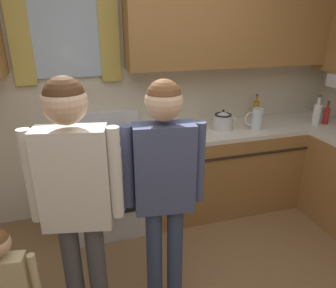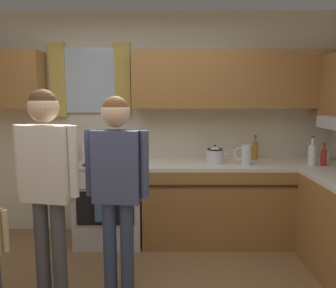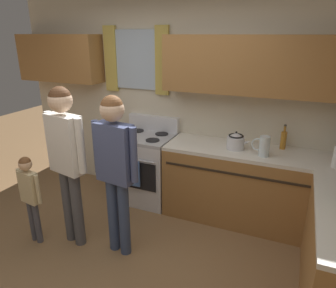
{
  "view_description": "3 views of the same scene",
  "coord_description": "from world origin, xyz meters",
  "px_view_note": "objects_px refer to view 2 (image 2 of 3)",
  "views": [
    {
      "loc": [
        -0.52,
        -1.21,
        1.93
      ],
      "look_at": [
        0.1,
        0.91,
        1.06
      ],
      "focal_mm": 33.58,
      "sensor_mm": 36.0,
      "label": 1
    },
    {
      "loc": [
        0.34,
        -2.08,
        1.63
      ],
      "look_at": [
        0.35,
        0.91,
        1.2
      ],
      "focal_mm": 35.47,
      "sensor_mm": 36.0,
      "label": 2
    },
    {
      "loc": [
        1.46,
        -1.82,
        2.14
      ],
      "look_at": [
        0.32,
        0.83,
        1.11
      ],
      "focal_mm": 33.16,
      "sensor_mm": 36.0,
      "label": 3
    }
  ],
  "objects_px": {
    "stove_oven": "(109,200)",
    "bottle_oil_amber": "(254,150)",
    "bottle_milk_white": "(311,155)",
    "water_pitcher": "(245,155)",
    "stovetop_kettle": "(214,155)",
    "bottle_sauce_red": "(322,157)",
    "adult_in_plaid": "(116,174)",
    "mug_ceramic_white": "(325,156)",
    "adult_holding_child": "(46,172)"
  },
  "relations": [
    {
      "from": "stove_oven",
      "to": "bottle_oil_amber",
      "type": "distance_m",
      "value": 1.76
    },
    {
      "from": "bottle_milk_white",
      "to": "water_pitcher",
      "type": "distance_m",
      "value": 0.7
    },
    {
      "from": "bottle_oil_amber",
      "to": "stovetop_kettle",
      "type": "xyz_separation_m",
      "value": [
        -0.49,
        -0.21,
        -0.01
      ]
    },
    {
      "from": "stove_oven",
      "to": "water_pitcher",
      "type": "distance_m",
      "value": 1.59
    },
    {
      "from": "bottle_sauce_red",
      "to": "water_pitcher",
      "type": "height_order",
      "value": "bottle_sauce_red"
    },
    {
      "from": "stove_oven",
      "to": "bottle_milk_white",
      "type": "distance_m",
      "value": 2.25
    },
    {
      "from": "stove_oven",
      "to": "adult_in_plaid",
      "type": "bearing_deg",
      "value": -77.02
    },
    {
      "from": "bottle_milk_white",
      "to": "bottle_sauce_red",
      "type": "relative_size",
      "value": 1.27
    },
    {
      "from": "mug_ceramic_white",
      "to": "adult_holding_child",
      "type": "distance_m",
      "value": 3.06
    },
    {
      "from": "bottle_milk_white",
      "to": "stovetop_kettle",
      "type": "distance_m",
      "value": 1.02
    },
    {
      "from": "bottle_oil_amber",
      "to": "adult_in_plaid",
      "type": "bearing_deg",
      "value": -137.86
    },
    {
      "from": "mug_ceramic_white",
      "to": "adult_holding_child",
      "type": "xyz_separation_m",
      "value": [
        -2.77,
        -1.31,
        0.11
      ]
    },
    {
      "from": "stove_oven",
      "to": "water_pitcher",
      "type": "xyz_separation_m",
      "value": [
        1.49,
        -0.13,
        0.54
      ]
    },
    {
      "from": "bottle_sauce_red",
      "to": "adult_holding_child",
      "type": "relative_size",
      "value": 0.15
    },
    {
      "from": "bottle_oil_amber",
      "to": "mug_ceramic_white",
      "type": "distance_m",
      "value": 0.83
    },
    {
      "from": "adult_in_plaid",
      "to": "bottle_sauce_red",
      "type": "bearing_deg",
      "value": 24.38
    },
    {
      "from": "bottle_oil_amber",
      "to": "bottle_sauce_red",
      "type": "xyz_separation_m",
      "value": [
        0.64,
        -0.35,
        -0.02
      ]
    },
    {
      "from": "bottle_sauce_red",
      "to": "stove_oven",
      "type": "bearing_deg",
      "value": 175.95
    },
    {
      "from": "bottle_milk_white",
      "to": "mug_ceramic_white",
      "type": "bearing_deg",
      "value": 45.68
    },
    {
      "from": "stove_oven",
      "to": "adult_holding_child",
      "type": "relative_size",
      "value": 0.65
    },
    {
      "from": "bottle_milk_white",
      "to": "bottle_oil_amber",
      "type": "relative_size",
      "value": 1.09
    },
    {
      "from": "bottle_oil_amber",
      "to": "adult_in_plaid",
      "type": "relative_size",
      "value": 0.18
    },
    {
      "from": "stove_oven",
      "to": "bottle_oil_amber",
      "type": "relative_size",
      "value": 3.85
    },
    {
      "from": "mug_ceramic_white",
      "to": "water_pitcher",
      "type": "bearing_deg",
      "value": -164.17
    },
    {
      "from": "bottle_oil_amber",
      "to": "adult_in_plaid",
      "type": "distance_m",
      "value": 1.9
    },
    {
      "from": "adult_in_plaid",
      "to": "bottle_milk_white",
      "type": "bearing_deg",
      "value": 25.84
    },
    {
      "from": "stovetop_kettle",
      "to": "water_pitcher",
      "type": "height_order",
      "value": "water_pitcher"
    },
    {
      "from": "mug_ceramic_white",
      "to": "adult_in_plaid",
      "type": "distance_m",
      "value": 2.57
    },
    {
      "from": "bottle_milk_white",
      "to": "stovetop_kettle",
      "type": "xyz_separation_m",
      "value": [
        -1.01,
        0.14,
        -0.02
      ]
    },
    {
      "from": "bottle_milk_white",
      "to": "adult_holding_child",
      "type": "height_order",
      "value": "adult_holding_child"
    },
    {
      "from": "mug_ceramic_white",
      "to": "bottle_sauce_red",
      "type": "bearing_deg",
      "value": -120.28
    },
    {
      "from": "stove_oven",
      "to": "stovetop_kettle",
      "type": "bearing_deg",
      "value": -1.15
    },
    {
      "from": "stovetop_kettle",
      "to": "adult_in_plaid",
      "type": "height_order",
      "value": "adult_in_plaid"
    },
    {
      "from": "stovetop_kettle",
      "to": "adult_in_plaid",
      "type": "bearing_deg",
      "value": -130.63
    },
    {
      "from": "water_pitcher",
      "to": "stovetop_kettle",
      "type": "bearing_deg",
      "value": 162.08
    },
    {
      "from": "mug_ceramic_white",
      "to": "adult_in_plaid",
      "type": "relative_size",
      "value": 0.08
    },
    {
      "from": "stove_oven",
      "to": "adult_holding_child",
      "type": "distance_m",
      "value": 1.32
    },
    {
      "from": "bottle_milk_white",
      "to": "water_pitcher",
      "type": "height_order",
      "value": "bottle_milk_white"
    },
    {
      "from": "bottle_sauce_red",
      "to": "adult_in_plaid",
      "type": "distance_m",
      "value": 2.25
    },
    {
      "from": "bottle_milk_white",
      "to": "adult_holding_child",
      "type": "bearing_deg",
      "value": -158.09
    },
    {
      "from": "stove_oven",
      "to": "bottle_oil_amber",
      "type": "xyz_separation_m",
      "value": [
        1.66,
        0.18,
        0.54
      ]
    },
    {
      "from": "water_pitcher",
      "to": "bottle_sauce_red",
      "type": "bearing_deg",
      "value": -2.65
    },
    {
      "from": "mug_ceramic_white",
      "to": "water_pitcher",
      "type": "relative_size",
      "value": 0.57
    },
    {
      "from": "mug_ceramic_white",
      "to": "water_pitcher",
      "type": "distance_m",
      "value": 1.05
    },
    {
      "from": "stovetop_kettle",
      "to": "adult_in_plaid",
      "type": "xyz_separation_m",
      "value": [
        -0.92,
        -1.07,
        0.03
      ]
    },
    {
      "from": "water_pitcher",
      "to": "adult_holding_child",
      "type": "relative_size",
      "value": 0.13
    },
    {
      "from": "bottle_oil_amber",
      "to": "stovetop_kettle",
      "type": "height_order",
      "value": "bottle_oil_amber"
    },
    {
      "from": "stove_oven",
      "to": "stovetop_kettle",
      "type": "xyz_separation_m",
      "value": [
        1.17,
        -0.02,
        0.53
      ]
    },
    {
      "from": "bottle_sauce_red",
      "to": "adult_holding_child",
      "type": "xyz_separation_m",
      "value": [
        -2.58,
        -0.98,
        0.07
      ]
    },
    {
      "from": "stove_oven",
      "to": "water_pitcher",
      "type": "height_order",
      "value": "water_pitcher"
    }
  ]
}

